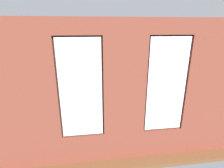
{
  "coord_description": "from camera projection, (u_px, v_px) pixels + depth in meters",
  "views": [
    {
      "loc": [
        0.73,
        6.07,
        2.99
      ],
      "look_at": [
        -0.04,
        0.4,
        1.08
      ],
      "focal_mm": 28.0,
      "sensor_mm": 36.0,
      "label": 1
    }
  ],
  "objects": [
    {
      "name": "ground_plane",
      "position": [
        110.0,
        108.0,
        6.76
      ],
      "size": [
        6.67,
        6.13,
        0.1
      ],
      "primitive_type": "cube",
      "color": "brown"
    },
    {
      "name": "couch_left",
      "position": [
        166.0,
        95.0,
        7.1
      ],
      "size": [
        0.93,
        2.02,
        0.8
      ],
      "rotation": [
        0.0,
        0.0,
        1.54
      ],
      "color": "black",
      "rests_on": "ground_plane"
    },
    {
      "name": "tv_flatscreen",
      "position": [
        32.0,
        88.0,
        5.96
      ],
      "size": [
        1.22,
        0.2,
        0.8
      ],
      "color": "black",
      "rests_on": "media_console"
    },
    {
      "name": "potted_plant_between_couches",
      "position": [
        143.0,
        119.0,
        4.77
      ],
      "size": [
        0.96,
        0.92,
        1.24
      ],
      "color": "#47423D",
      "rests_on": "ground_plane"
    },
    {
      "name": "papasan_chair",
      "position": [
        88.0,
        81.0,
        8.42
      ],
      "size": [
        1.14,
        1.14,
        0.71
      ],
      "color": "olive",
      "rests_on": "ground_plane"
    },
    {
      "name": "white_wall_right",
      "position": [
        19.0,
        72.0,
        5.68
      ],
      "size": [
        0.1,
        5.13,
        3.15
      ],
      "primitive_type": "cube",
      "color": "silver",
      "rests_on": "ground_plane"
    },
    {
      "name": "brick_wall_with_windows",
      "position": [
        124.0,
        97.0,
        3.73
      ],
      "size": [
        6.07,
        0.3,
        3.15
      ],
      "color": "brown",
      "rests_on": "ground_plane"
    },
    {
      "name": "couch_by_window",
      "position": [
        92.0,
        131.0,
        4.63
      ],
      "size": [
        1.92,
        0.87,
        0.8
      ],
      "color": "black",
      "rests_on": "ground_plane"
    },
    {
      "name": "media_console",
      "position": [
        35.0,
        106.0,
        6.17
      ],
      "size": [
        1.13,
        0.42,
        0.56
      ],
      "primitive_type": "cube",
      "color": "black",
      "rests_on": "ground_plane"
    },
    {
      "name": "potted_plant_by_left_couch",
      "position": [
        145.0,
        84.0,
        8.41
      ],
      "size": [
        0.26,
        0.26,
        0.52
      ],
      "color": "#9E5638",
      "rests_on": "ground_plane"
    },
    {
      "name": "remote_silver",
      "position": [
        116.0,
        95.0,
        6.77
      ],
      "size": [
        0.17,
        0.13,
        0.02
      ],
      "primitive_type": "cube",
      "rotation": [
        0.0,
        0.0,
        4.16
      ],
      "color": "#B2B2B7",
      "rests_on": "coffee_table"
    },
    {
      "name": "coffee_table",
      "position": [
        112.0,
        95.0,
        6.89
      ],
      "size": [
        1.57,
        0.77,
        0.43
      ],
      "color": "#A87547",
      "rests_on": "ground_plane"
    },
    {
      "name": "cup_ceramic",
      "position": [
        112.0,
        93.0,
        6.86
      ],
      "size": [
        0.08,
        0.08,
        0.09
      ],
      "primitive_type": "cylinder",
      "color": "silver",
      "rests_on": "coffee_table"
    },
    {
      "name": "potted_plant_corner_far_left",
      "position": [
        206.0,
        122.0,
        4.92
      ],
      "size": [
        0.36,
        0.36,
        0.65
      ],
      "color": "brown",
      "rests_on": "ground_plane"
    },
    {
      "name": "potted_plant_corner_near_left",
      "position": [
        153.0,
        74.0,
        8.78
      ],
      "size": [
        0.85,
        0.87,
        1.44
      ],
      "color": "beige",
      "rests_on": "ground_plane"
    }
  ]
}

